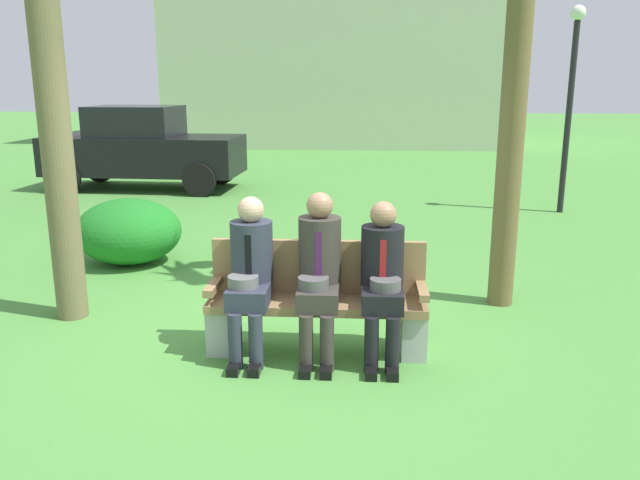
{
  "coord_description": "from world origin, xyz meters",
  "views": [
    {
      "loc": [
        0.71,
        -5.12,
        2.18
      ],
      "look_at": [
        0.37,
        0.17,
        0.85
      ],
      "focal_mm": 35.86,
      "sensor_mm": 36.0,
      "label": 1
    }
  ],
  "objects_px": {
    "park_bench": "(317,301)",
    "seated_man_right": "(382,274)",
    "seated_man_middle": "(319,268)",
    "building_backdrop": "(340,8)",
    "seated_man_left": "(250,270)",
    "parked_car_near": "(143,148)",
    "shrub_near_bench": "(129,231)",
    "street_lamp": "(571,88)"
  },
  "relations": [
    {
      "from": "seated_man_middle",
      "to": "seated_man_right",
      "type": "bearing_deg",
      "value": -0.76
    },
    {
      "from": "seated_man_left",
      "to": "seated_man_right",
      "type": "distance_m",
      "value": 1.05
    },
    {
      "from": "street_lamp",
      "to": "building_backdrop",
      "type": "height_order",
      "value": "building_backdrop"
    },
    {
      "from": "seated_man_right",
      "to": "shrub_near_bench",
      "type": "height_order",
      "value": "seated_man_right"
    },
    {
      "from": "shrub_near_bench",
      "to": "seated_man_middle",
      "type": "bearing_deg",
      "value": -45.87
    },
    {
      "from": "seated_man_right",
      "to": "seated_man_middle",
      "type": "bearing_deg",
      "value": 179.24
    },
    {
      "from": "seated_man_right",
      "to": "street_lamp",
      "type": "bearing_deg",
      "value": 62.25
    },
    {
      "from": "seated_man_left",
      "to": "building_backdrop",
      "type": "distance_m",
      "value": 19.37
    },
    {
      "from": "parked_car_near",
      "to": "building_backdrop",
      "type": "distance_m",
      "value": 12.16
    },
    {
      "from": "seated_man_middle",
      "to": "shrub_near_bench",
      "type": "height_order",
      "value": "seated_man_middle"
    },
    {
      "from": "park_bench",
      "to": "seated_man_middle",
      "type": "relative_size",
      "value": 1.33
    },
    {
      "from": "seated_man_left",
      "to": "park_bench",
      "type": "bearing_deg",
      "value": 13.96
    },
    {
      "from": "seated_man_middle",
      "to": "street_lamp",
      "type": "relative_size",
      "value": 0.4
    },
    {
      "from": "street_lamp",
      "to": "parked_car_near",
      "type": "bearing_deg",
      "value": 166.31
    },
    {
      "from": "seated_man_middle",
      "to": "building_backdrop",
      "type": "distance_m",
      "value": 19.37
    },
    {
      "from": "seated_man_right",
      "to": "shrub_near_bench",
      "type": "relative_size",
      "value": 0.99
    },
    {
      "from": "park_bench",
      "to": "building_backdrop",
      "type": "height_order",
      "value": "building_backdrop"
    },
    {
      "from": "parked_car_near",
      "to": "seated_man_left",
      "type": "bearing_deg",
      "value": -65.86
    },
    {
      "from": "seated_man_left",
      "to": "building_backdrop",
      "type": "height_order",
      "value": "building_backdrop"
    },
    {
      "from": "parked_car_near",
      "to": "building_backdrop",
      "type": "bearing_deg",
      "value": 71.71
    },
    {
      "from": "seated_man_right",
      "to": "street_lamp",
      "type": "xyz_separation_m",
      "value": [
        3.21,
        6.1,
        1.36
      ]
    },
    {
      "from": "seated_man_middle",
      "to": "building_backdrop",
      "type": "bearing_deg",
      "value": 91.55
    },
    {
      "from": "seated_man_left",
      "to": "shrub_near_bench",
      "type": "height_order",
      "value": "seated_man_left"
    },
    {
      "from": "shrub_near_bench",
      "to": "parked_car_near",
      "type": "bearing_deg",
      "value": 106.85
    },
    {
      "from": "parked_car_near",
      "to": "seated_man_right",
      "type": "bearing_deg",
      "value": -59.93
    },
    {
      "from": "seated_man_left",
      "to": "street_lamp",
      "type": "xyz_separation_m",
      "value": [
        4.26,
        6.09,
        1.35
      ]
    },
    {
      "from": "street_lamp",
      "to": "building_backdrop",
      "type": "relative_size",
      "value": 0.28
    },
    {
      "from": "seated_man_left",
      "to": "street_lamp",
      "type": "bearing_deg",
      "value": 55.06
    },
    {
      "from": "park_bench",
      "to": "parked_car_near",
      "type": "height_order",
      "value": "parked_car_near"
    },
    {
      "from": "shrub_near_bench",
      "to": "street_lamp",
      "type": "relative_size",
      "value": 0.38
    },
    {
      "from": "seated_man_right",
      "to": "building_backdrop",
      "type": "relative_size",
      "value": 0.11
    },
    {
      "from": "park_bench",
      "to": "seated_man_right",
      "type": "bearing_deg",
      "value": -14.36
    },
    {
      "from": "shrub_near_bench",
      "to": "seated_man_left",
      "type": "bearing_deg",
      "value": -52.93
    },
    {
      "from": "seated_man_left",
      "to": "seated_man_middle",
      "type": "distance_m",
      "value": 0.55
    },
    {
      "from": "building_backdrop",
      "to": "shrub_near_bench",
      "type": "bearing_deg",
      "value": -96.87
    },
    {
      "from": "building_backdrop",
      "to": "seated_man_middle",
      "type": "bearing_deg",
      "value": -88.45
    },
    {
      "from": "parked_car_near",
      "to": "street_lamp",
      "type": "distance_m",
      "value": 8.16
    },
    {
      "from": "seated_man_left",
      "to": "street_lamp",
      "type": "relative_size",
      "value": 0.39
    },
    {
      "from": "park_bench",
      "to": "seated_man_left",
      "type": "xyz_separation_m",
      "value": [
        -0.53,
        -0.13,
        0.3
      ]
    },
    {
      "from": "shrub_near_bench",
      "to": "building_backdrop",
      "type": "relative_size",
      "value": 0.11
    },
    {
      "from": "seated_man_middle",
      "to": "building_backdrop",
      "type": "height_order",
      "value": "building_backdrop"
    },
    {
      "from": "seated_man_middle",
      "to": "park_bench",
      "type": "bearing_deg",
      "value": 99.37
    }
  ]
}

